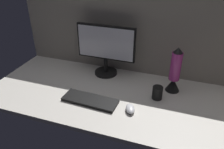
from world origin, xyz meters
The scene contains 7 objects.
ground_plane centered at (0.00, 0.00, -1.50)cm, with size 180.00×80.00×3.00cm, color beige.
cubicle_wall_back centered at (0.00, 37.50, 30.59)cm, with size 180.00×5.00×61.18cm.
monitor centered at (-16.35, 25.13, 22.37)cm, with size 45.98×18.00×39.79cm.
keyboard centered at (-13.17, -14.54, 1.00)cm, with size 37.00×13.00×2.00cm, color black.
mouse centered at (14.62, -15.53, 1.70)cm, with size 5.60×9.60×3.40cm, color silver.
mug_black_travel centered at (28.29, 3.57, 4.49)cm, with size 6.93×6.93×8.98cm.
lava_lamp centered at (37.06, 17.05, 13.86)cm, with size 10.10×10.10×33.04cm.
Camera 1 is at (39.81, -123.97, 90.41)cm, focal length 36.03 mm.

